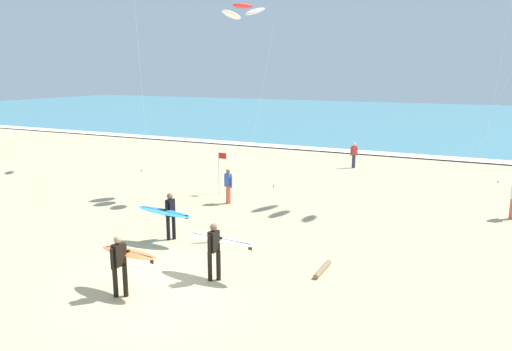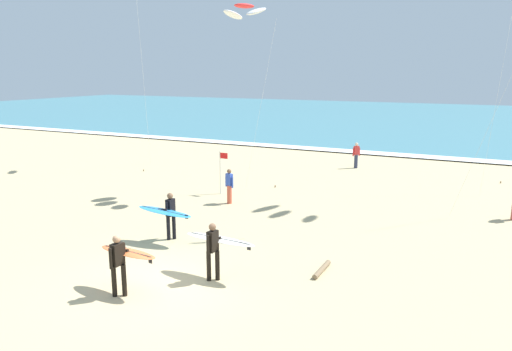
{
  "view_description": "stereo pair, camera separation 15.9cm",
  "coord_description": "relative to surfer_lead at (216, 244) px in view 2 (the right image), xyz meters",
  "views": [
    {
      "loc": [
        8.04,
        -10.16,
        5.88
      ],
      "look_at": [
        0.96,
        4.58,
        2.37
      ],
      "focal_mm": 34.17,
      "sensor_mm": 36.0,
      "label": 1
    },
    {
      "loc": [
        8.18,
        -10.09,
        5.88
      ],
      "look_at": [
        0.96,
        4.58,
        2.37
      ],
      "focal_mm": 34.17,
      "sensor_mm": 36.0,
      "label": 2
    }
  ],
  "objects": [
    {
      "name": "ground_plane",
      "position": [
        -1.32,
        -1.26,
        -1.05
      ],
      "size": [
        160.0,
        160.0,
        0.0
      ],
      "primitive_type": "plane",
      "color": "tan"
    },
    {
      "name": "bystander_red_top",
      "position": [
        -0.67,
        17.94,
        -0.23
      ],
      "size": [
        0.38,
        0.37,
        1.59
      ],
      "color": "#2D334C",
      "rests_on": "ground"
    },
    {
      "name": "lifeguard_flag",
      "position": [
        -4.88,
        8.67,
        0.22
      ],
      "size": [
        0.45,
        0.05,
        2.1
      ],
      "color": "silver",
      "rests_on": "ground"
    },
    {
      "name": "ocean_water",
      "position": [
        -1.32,
        53.37,
        -1.01
      ],
      "size": [
        160.0,
        60.0,
        0.08
      ],
      "primitive_type": "cube",
      "color": "teal",
      "rests_on": "ground"
    },
    {
      "name": "surfer_lead",
      "position": [
        0.0,
        0.0,
        0.0
      ],
      "size": [
        2.36,
        0.96,
        1.71
      ],
      "color": "black",
      "rests_on": "ground"
    },
    {
      "name": "bystander_blue_top",
      "position": [
        -3.66,
        7.28,
        -0.23
      ],
      "size": [
        0.48,
        0.27,
        1.59
      ],
      "color": "#D8593F",
      "rests_on": "ground"
    },
    {
      "name": "kite_arc_scarlet_near",
      "position": [
        -3.87,
        9.23,
        7.51
      ],
      "size": [
        2.59,
        2.82,
        8.88
      ],
      "color": "white",
      "rests_on": "ground"
    },
    {
      "name": "driftwood_log",
      "position": [
        2.6,
        1.76,
        -0.97
      ],
      "size": [
        0.16,
        1.27,
        0.15
      ],
      "primitive_type": "cylinder",
      "rotation": [
        0.0,
        1.57,
        1.57
      ],
      "color": "#846B4C",
      "rests_on": "ground"
    },
    {
      "name": "surfer_trailing",
      "position": [
        -1.72,
        -1.99,
        -0.01
      ],
      "size": [
        1.99,
        0.98,
        1.71
      ],
      "color": "black",
      "rests_on": "ground"
    },
    {
      "name": "surfer_third",
      "position": [
        -3.15,
        1.98,
        0.0
      ],
      "size": [
        2.14,
        0.95,
        1.71
      ],
      "color": "black",
      "rests_on": "ground"
    },
    {
      "name": "shoreline_foam",
      "position": [
        -1.32,
        23.67,
        -0.96
      ],
      "size": [
        160.0,
        1.64,
        0.01
      ],
      "primitive_type": "cube",
      "color": "white",
      "rests_on": "ocean_water"
    }
  ]
}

